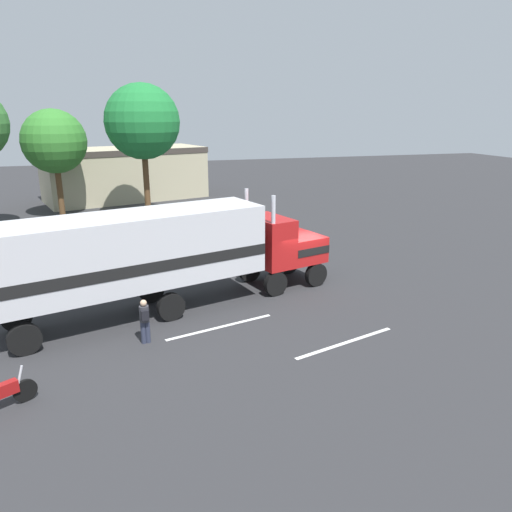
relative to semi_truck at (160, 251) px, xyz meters
The scene contains 9 objects.
ground_plane 7.05m from the semi_truck, 10.35° to the left, with size 120.00×120.00×0.00m, color #2D2D30.
lane_stripe_near 3.91m from the semi_truck, 50.95° to the right, with size 4.40×0.16×0.01m, color silver.
lane_stripe_mid 8.01m from the semi_truck, 39.78° to the right, with size 4.40×0.16×0.01m, color silver.
semi_truck is the anchor object (origin of this frame).
person_bystander 3.39m from the semi_truck, 108.17° to the right, with size 0.34×0.46×1.63m.
parked_car 12.60m from the semi_truck, 126.32° to the left, with size 4.68×3.88×1.57m.
tree_left 21.64m from the semi_truck, 104.88° to the left, with size 4.72×4.72×8.09m.
tree_center 18.80m from the semi_truck, 87.29° to the left, with size 5.42×5.42×9.87m.
building_backdrop 27.52m from the semi_truck, 90.77° to the left, with size 15.24×9.65×4.68m.
Camera 1 is at (-8.09, -19.89, 7.88)m, focal length 33.71 mm.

